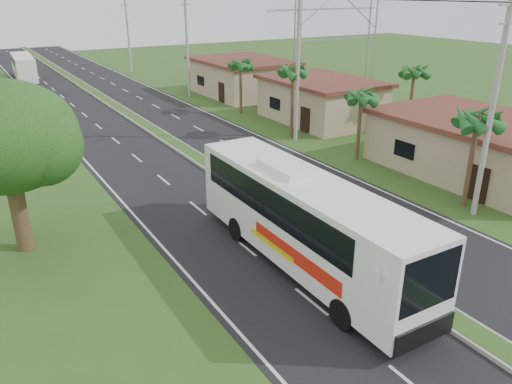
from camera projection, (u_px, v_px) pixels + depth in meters
ground at (380, 276)px, 20.29m from camera, size 180.00×180.00×0.00m
road_asphalt at (184, 150)px, 36.16m from camera, size 14.00×160.00×0.02m
median_strip at (184, 149)px, 36.12m from camera, size 1.20×160.00×0.18m
lane_edge_left at (90, 166)px, 32.96m from camera, size 0.12×160.00×0.01m
lane_edge_right at (262, 137)px, 39.36m from camera, size 0.12×160.00×0.01m
shop_near at (480, 146)px, 31.07m from camera, size 8.60×12.60×3.52m
shop_mid at (321, 100)px, 43.74m from camera, size 7.60×10.60×3.67m
shop_far at (242, 77)px, 54.82m from camera, size 8.60×11.60×3.82m
palm_verge_a at (478, 119)px, 25.18m from camera, size 2.40×2.40×5.45m
palm_verge_b at (362, 96)px, 32.66m from camera, size 2.40×2.40×5.05m
palm_verge_c at (293, 71)px, 37.64m from camera, size 2.40×2.40×5.85m
palm_verge_d at (240, 64)px, 45.24m from camera, size 2.40×2.40×5.25m
palm_behind_shop at (414, 71)px, 38.70m from camera, size 2.40×2.40×5.65m
shade_tree at (2, 141)px, 20.56m from camera, size 6.30×6.00×7.54m
utility_pole_a at (493, 106)px, 23.80m from camera, size 1.60×0.28×11.00m
utility_pole_b at (298, 57)px, 36.26m from camera, size 3.20×0.28×12.00m
utility_pole_c at (187, 42)px, 52.37m from camera, size 1.60×0.28×11.00m
utility_pole_d at (128, 32)px, 68.34m from camera, size 1.60×0.28×10.50m
billboard_lattice at (337, 31)px, 52.04m from camera, size 10.18×1.18×12.07m
coach_bus_main at (303, 216)px, 20.24m from camera, size 2.85×12.96×4.18m
coach_bus_far at (24, 66)px, 64.27m from camera, size 2.79×10.40×3.00m
motorcyclist at (237, 199)px, 25.70m from camera, size 2.05×1.21×2.27m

